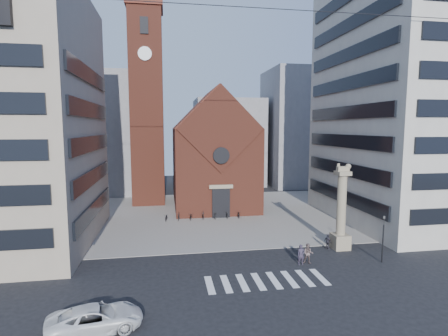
{
  "coord_description": "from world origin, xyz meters",
  "views": [
    {
      "loc": [
        -7.14,
        -28.74,
        12.21
      ],
      "look_at": [
        -1.05,
        8.0,
        7.85
      ],
      "focal_mm": 28.0,
      "sensor_mm": 36.0,
      "label": 1
    }
  ],
  "objects_px": {
    "pedestrian_1": "(308,254)",
    "white_car": "(96,319)",
    "lion_column": "(341,215)",
    "scooter_0": "(166,217)",
    "traffic_light": "(383,238)",
    "pedestrian_2": "(328,242)",
    "pedestrian_0": "(301,255)"
  },
  "relations": [
    {
      "from": "lion_column",
      "to": "scooter_0",
      "type": "height_order",
      "value": "lion_column"
    },
    {
      "from": "lion_column",
      "to": "scooter_0",
      "type": "bearing_deg",
      "value": 142.13
    },
    {
      "from": "scooter_0",
      "to": "pedestrian_0",
      "type": "bearing_deg",
      "value": -48.2
    },
    {
      "from": "white_car",
      "to": "pedestrian_0",
      "type": "relative_size",
      "value": 3.07
    },
    {
      "from": "traffic_light",
      "to": "pedestrian_2",
      "type": "distance_m",
      "value": 5.4
    },
    {
      "from": "pedestrian_0",
      "to": "white_car",
      "type": "bearing_deg",
      "value": -151.98
    },
    {
      "from": "lion_column",
      "to": "pedestrian_1",
      "type": "bearing_deg",
      "value": -146.36
    },
    {
      "from": "pedestrian_0",
      "to": "pedestrian_2",
      "type": "distance_m",
      "value": 5.3
    },
    {
      "from": "pedestrian_0",
      "to": "scooter_0",
      "type": "bearing_deg",
      "value": 127.7
    },
    {
      "from": "pedestrian_1",
      "to": "scooter_0",
      "type": "bearing_deg",
      "value": 150.19
    },
    {
      "from": "lion_column",
      "to": "pedestrian_2",
      "type": "distance_m",
      "value": 2.98
    },
    {
      "from": "traffic_light",
      "to": "white_car",
      "type": "relative_size",
      "value": 0.77
    },
    {
      "from": "pedestrian_1",
      "to": "pedestrian_2",
      "type": "relative_size",
      "value": 1.18
    },
    {
      "from": "traffic_light",
      "to": "white_car",
      "type": "bearing_deg",
      "value": -163.47
    },
    {
      "from": "traffic_light",
      "to": "pedestrian_0",
      "type": "xyz_separation_m",
      "value": [
        -7.46,
        0.72,
        -1.38
      ]
    },
    {
      "from": "scooter_0",
      "to": "white_car",
      "type": "bearing_deg",
      "value": -93.3
    },
    {
      "from": "pedestrian_2",
      "to": "pedestrian_1",
      "type": "bearing_deg",
      "value": 113.66
    },
    {
      "from": "traffic_light",
      "to": "pedestrian_2",
      "type": "height_order",
      "value": "traffic_light"
    },
    {
      "from": "white_car",
      "to": "scooter_0",
      "type": "distance_m",
      "value": 24.81
    },
    {
      "from": "lion_column",
      "to": "pedestrian_1",
      "type": "distance_m",
      "value": 6.23
    },
    {
      "from": "pedestrian_2",
      "to": "scooter_0",
      "type": "height_order",
      "value": "pedestrian_2"
    },
    {
      "from": "traffic_light",
      "to": "pedestrian_0",
      "type": "distance_m",
      "value": 7.62
    },
    {
      "from": "traffic_light",
      "to": "pedestrian_1",
      "type": "bearing_deg",
      "value": 172.8
    },
    {
      "from": "pedestrian_1",
      "to": "white_car",
      "type": "bearing_deg",
      "value": -131.94
    },
    {
      "from": "traffic_light",
      "to": "scooter_0",
      "type": "relative_size",
      "value": 2.53
    },
    {
      "from": "pedestrian_0",
      "to": "pedestrian_1",
      "type": "distance_m",
      "value": 0.74
    },
    {
      "from": "pedestrian_0",
      "to": "traffic_light",
      "type": "bearing_deg",
      "value": -3.11
    },
    {
      "from": "pedestrian_0",
      "to": "pedestrian_1",
      "type": "bearing_deg",
      "value": 12.41
    },
    {
      "from": "scooter_0",
      "to": "pedestrian_1",
      "type": "bearing_deg",
      "value": -46.36
    },
    {
      "from": "traffic_light",
      "to": "pedestrian_2",
      "type": "xyz_separation_m",
      "value": [
        -3.29,
        4.0,
        -1.51
      ]
    },
    {
      "from": "lion_column",
      "to": "pedestrian_2",
      "type": "height_order",
      "value": "lion_column"
    },
    {
      "from": "white_car",
      "to": "pedestrian_0",
      "type": "height_order",
      "value": "pedestrian_0"
    }
  ]
}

